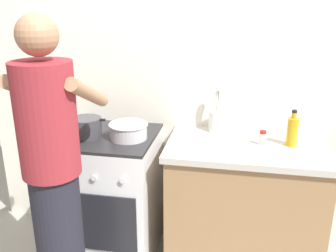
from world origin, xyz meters
TOP-DOWN VIEW (x-y plane):
  - back_wall at (0.20, 0.50)m, footprint 3.20×0.10m
  - countertop at (0.55, 0.15)m, footprint 1.00×0.60m
  - stove_range at (-0.35, 0.15)m, footprint 0.60×0.62m
  - pot at (-0.49, 0.10)m, footprint 0.26×0.20m
  - mixing_bowl at (-0.21, 0.12)m, footprint 0.26×0.26m
  - utensil_crock at (0.34, 0.36)m, footprint 0.10×0.10m
  - spice_bottle at (0.64, 0.16)m, footprint 0.04×0.04m
  - oil_bottle at (0.81, 0.18)m, footprint 0.07×0.07m
  - person at (-0.45, -0.44)m, footprint 0.41×0.50m

SIDE VIEW (x-z plane):
  - stove_range at x=-0.35m, z-range 0.00..0.90m
  - countertop at x=0.55m, z-range 0.00..0.90m
  - person at x=-0.45m, z-range 0.01..1.71m
  - spice_bottle at x=0.64m, z-range 0.90..0.99m
  - mixing_bowl at x=-0.21m, z-range 0.90..1.01m
  - pot at x=-0.49m, z-range 0.90..1.03m
  - oil_bottle at x=0.81m, z-range 0.88..1.11m
  - utensil_crock at x=0.34m, z-range 0.84..1.16m
  - back_wall at x=0.20m, z-range 0.00..2.50m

